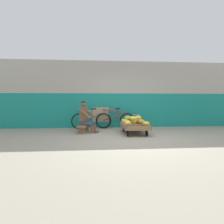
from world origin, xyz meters
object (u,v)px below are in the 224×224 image
Objects in this scene: bicycle_far_left at (115,120)px; sign_board at (100,118)px; plastic_crate at (136,126)px; weighing_scale at (136,118)px; low_bench at (84,127)px; bicycle_near_left at (91,120)px; vendor_seated at (86,117)px; banana_cart at (134,127)px.

sign_board is at bearing 161.37° from bicycle_far_left.
bicycle_far_left is at bearing 154.03° from plastic_crate.
plastic_crate is 0.22× the size of bicycle_far_left.
low_bench is at bearing -166.28° from weighing_scale.
bicycle_near_left is 1.89× the size of sign_board.
vendor_seated is 3.80× the size of weighing_scale.
banana_cart is 1.28× the size of low_bench.
vendor_seated is at bearing -102.72° from bicycle_near_left.
bicycle_near_left is (-1.82, 0.29, -0.10)m from weighing_scale.
banana_cart is 1.04m from plastic_crate.
low_bench is 1.29× the size of sign_board.
vendor_seated is at bearing -116.32° from sign_board.
vendor_seated is 1.30× the size of sign_board.
bicycle_far_left is (1.01, 0.10, 0.00)m from bicycle_near_left.
vendor_seated is (-1.73, 0.45, 0.33)m from banana_cart.
plastic_crate is at bearing -9.13° from bicycle_near_left.
vendor_seated is at bearing 165.24° from banana_cart.
plastic_crate is at bearing 13.75° from low_bench.
bicycle_near_left reaches higher than weighing_scale.
bicycle_near_left is at bearing -140.49° from sign_board.
banana_cart is at bearing -40.04° from bicycle_near_left.
plastic_crate is at bearing -25.97° from bicycle_far_left.
vendor_seated is at bearing -141.81° from bicycle_far_left.
vendor_seated reaches higher than plastic_crate.
sign_board reaches higher than bicycle_near_left.
plastic_crate is 0.22× the size of bicycle_near_left.
plastic_crate is at bearing 90.00° from weighing_scale.
banana_cart is at bearing -15.17° from low_bench.
bicycle_far_left is at bearing 35.35° from low_bench.
low_bench is (-1.81, 0.49, -0.04)m from banana_cart.
bicycle_near_left is (-1.54, 1.29, 0.11)m from banana_cart.
banana_cart is 4.03× the size of plastic_crate.
weighing_scale is 0.18× the size of bicycle_far_left.
weighing_scale is 1.56m from sign_board.
banana_cart is 2.01m from bicycle_near_left.
bicycle_near_left is (0.19, 0.84, -0.21)m from vendor_seated.
sign_board is at bearing 157.10° from weighing_scale.
vendor_seated is 2.12m from plastic_crate.
bicycle_far_left reaches higher than weighing_scale.
sign_board reaches higher than banana_cart.
weighing_scale is (0.28, 1.00, 0.21)m from banana_cart.
bicycle_near_left is at bearing 139.96° from banana_cart.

